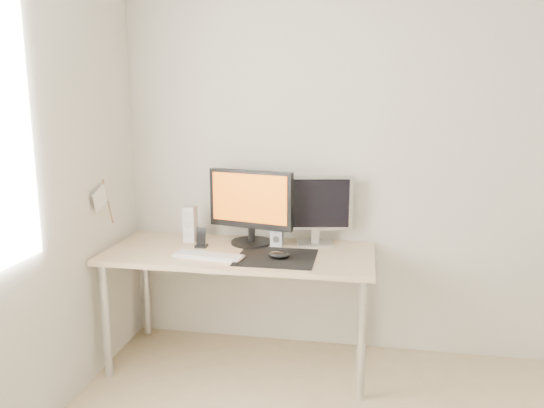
{
  "coord_description": "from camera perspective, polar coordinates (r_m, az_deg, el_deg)",
  "views": [
    {
      "loc": [
        -0.2,
        -1.6,
        1.64
      ],
      "look_at": [
        -0.74,
        1.45,
        1.01
      ],
      "focal_mm": 35.0,
      "sensor_mm": 36.0,
      "label": 1
    }
  ],
  "objects": [
    {
      "name": "main_monitor",
      "position": [
        3.28,
        -2.3,
        -0.04
      ],
      "size": [
        0.55,
        0.31,
        0.47
      ],
      "color": "black",
      "rests_on": "desk"
    },
    {
      "name": "keyboard",
      "position": [
        3.1,
        -6.83,
        -5.52
      ],
      "size": [
        0.43,
        0.17,
        0.02
      ],
      "color": "silver",
      "rests_on": "desk"
    },
    {
      "name": "mouse",
      "position": [
        3.02,
        0.75,
        -5.52
      ],
      "size": [
        0.12,
        0.07,
        0.04
      ],
      "primitive_type": "ellipsoid",
      "color": "black",
      "rests_on": "mousepad"
    },
    {
      "name": "phone_dock",
      "position": [
        3.29,
        -7.63,
        -3.97
      ],
      "size": [
        0.07,
        0.06,
        0.13
      ],
      "color": "black",
      "rests_on": "desk"
    },
    {
      "name": "mousepad",
      "position": [
        3.06,
        0.47,
        -5.76
      ],
      "size": [
        0.45,
        0.4,
        0.0
      ],
      "primitive_type": "cube",
      "color": "black",
      "rests_on": "desk"
    },
    {
      "name": "wall_back",
      "position": [
        3.38,
        13.5,
        4.55
      ],
      "size": [
        3.5,
        0.0,
        3.5
      ],
      "primitive_type": "plane",
      "rotation": [
        1.57,
        0.0,
        0.0
      ],
      "color": "silver",
      "rests_on": "ground"
    },
    {
      "name": "speaker_left",
      "position": [
        3.41,
        -8.79,
        -2.13
      ],
      "size": [
        0.07,
        0.09,
        0.23
      ],
      "color": "white",
      "rests_on": "desk"
    },
    {
      "name": "second_monitor",
      "position": [
        3.28,
        4.71,
        -0.29
      ],
      "size": [
        0.45,
        0.2,
        0.43
      ],
      "color": "silver",
      "rests_on": "desk"
    },
    {
      "name": "desk",
      "position": [
        3.22,
        -3.5,
        -6.38
      ],
      "size": [
        1.6,
        0.7,
        0.73
      ],
      "color": "#D1B587",
      "rests_on": "ground"
    },
    {
      "name": "speaker_right",
      "position": [
        3.27,
        0.54,
        -2.55
      ],
      "size": [
        0.07,
        0.09,
        0.23
      ],
      "color": "silver",
      "rests_on": "desk"
    },
    {
      "name": "pennant",
      "position": [
        3.27,
        -17.75,
        0.52
      ],
      "size": [
        0.01,
        0.23,
        0.29
      ],
      "color": "#A57F54",
      "rests_on": "wall_left"
    }
  ]
}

